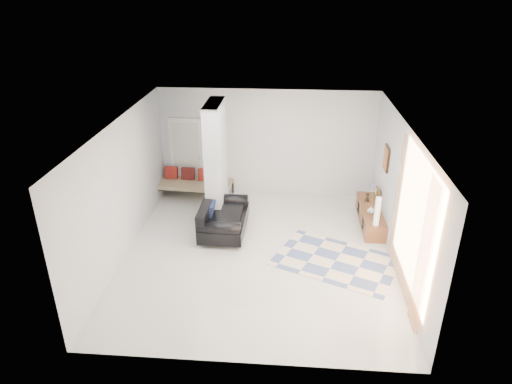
{
  "coord_description": "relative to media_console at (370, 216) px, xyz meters",
  "views": [
    {
      "loc": [
        0.59,
        -8.08,
        5.26
      ],
      "look_at": [
        -0.09,
        0.6,
        1.15
      ],
      "focal_mm": 32.0,
      "sensor_mm": 36.0,
      "label": 1
    }
  ],
  "objects": [
    {
      "name": "bronze_figurine",
      "position": [
        -0.05,
        0.37,
        0.3
      ],
      "size": [
        0.12,
        0.12,
        0.22
      ],
      "primitive_type": null,
      "rotation": [
        0.0,
        0.0,
        0.13
      ],
      "color": "black",
      "rests_on": "media_console"
    },
    {
      "name": "wall_art",
      "position": [
        0.2,
        -0.0,
        1.45
      ],
      "size": [
        0.04,
        0.45,
        0.55
      ],
      "primitive_type": "cube",
      "color": "#311B0D",
      "rests_on": "wall_right"
    },
    {
      "name": "cylinder_lamp",
      "position": [
        -0.02,
        -0.8,
        0.53
      ],
      "size": [
        0.12,
        0.12,
        0.66
      ],
      "primitive_type": "cylinder",
      "color": "silver",
      "rests_on": "media_console"
    },
    {
      "name": "vase",
      "position": [
        -0.05,
        -0.26,
        0.28
      ],
      "size": [
        0.17,
        0.17,
        0.18
      ],
      "primitive_type": "imported",
      "rotation": [
        0.0,
        0.0,
        -0.01
      ],
      "color": "white",
      "rests_on": "media_console"
    },
    {
      "name": "wall_right",
      "position": [
        0.23,
        -1.52,
        1.2
      ],
      "size": [
        0.0,
        6.0,
        6.0
      ],
      "primitive_type": "plane",
      "rotation": [
        1.57,
        0.0,
        -1.57
      ],
      "color": "silver",
      "rests_on": "ground"
    },
    {
      "name": "curtain",
      "position": [
        0.15,
        -2.67,
        1.25
      ],
      "size": [
        0.0,
        2.55,
        2.55
      ],
      "primitive_type": "plane",
      "rotation": [
        1.57,
        0.0,
        1.57
      ],
      "color": "#FF9743",
      "rests_on": "wall_right"
    },
    {
      "name": "loveseat",
      "position": [
        -3.42,
        -0.66,
        0.15
      ],
      "size": [
        0.99,
        1.66,
        0.76
      ],
      "rotation": [
        0.0,
        0.0,
        -0.02
      ],
      "color": "silver",
      "rests_on": "floor"
    },
    {
      "name": "wall_back",
      "position": [
        -2.52,
        1.48,
        1.2
      ],
      "size": [
        6.0,
        0.0,
        6.0
      ],
      "primitive_type": "plane",
      "rotation": [
        1.57,
        0.0,
        0.0
      ],
      "color": "silver",
      "rests_on": "ground"
    },
    {
      "name": "floor",
      "position": [
        -2.52,
        -1.52,
        -0.2
      ],
      "size": [
        6.0,
        6.0,
        0.0
      ],
      "primitive_type": "plane",
      "color": "silver",
      "rests_on": "ground"
    },
    {
      "name": "wall_front",
      "position": [
        -2.52,
        -4.52,
        1.2
      ],
      "size": [
        6.0,
        0.0,
        6.0
      ],
      "primitive_type": "plane",
      "rotation": [
        -1.57,
        0.0,
        0.0
      ],
      "color": "silver",
      "rests_on": "ground"
    },
    {
      "name": "wall_left",
      "position": [
        -5.27,
        -1.52,
        1.2
      ],
      "size": [
        0.0,
        6.0,
        6.0
      ],
      "primitive_type": "plane",
      "rotation": [
        1.57,
        0.0,
        1.57
      ],
      "color": "silver",
      "rests_on": "ground"
    },
    {
      "name": "daybed",
      "position": [
        -4.44,
        1.1,
        0.2
      ],
      "size": [
        2.04,
        1.0,
        0.77
      ],
      "rotation": [
        0.0,
        0.0,
        -0.08
      ],
      "color": "black",
      "rests_on": "floor"
    },
    {
      "name": "area_rug",
      "position": [
        -0.92,
        -1.67,
        -0.2
      ],
      "size": [
        2.81,
        2.41,
        0.01
      ],
      "primitive_type": "cube",
      "rotation": [
        0.0,
        0.0,
        -0.42
      ],
      "color": "beige",
      "rests_on": "floor"
    },
    {
      "name": "media_console",
      "position": [
        0.0,
        0.0,
        0.0
      ],
      "size": [
        0.45,
        1.83,
        0.8
      ],
      "color": "brown",
      "rests_on": "floor"
    },
    {
      "name": "ceiling",
      "position": [
        -2.52,
        -1.52,
        2.6
      ],
      "size": [
        6.0,
        6.0,
        0.0
      ],
      "primitive_type": "plane",
      "rotation": [
        3.14,
        0.0,
        0.0
      ],
      "color": "white",
      "rests_on": "wall_back"
    },
    {
      "name": "hallway_door",
      "position": [
        -4.62,
        1.44,
        0.82
      ],
      "size": [
        0.85,
        0.06,
        2.04
      ],
      "primitive_type": "cube",
      "color": "white",
      "rests_on": "floor"
    },
    {
      "name": "partition_column",
      "position": [
        -3.62,
        0.08,
        1.2
      ],
      "size": [
        0.35,
        1.2,
        2.8
      ],
      "primitive_type": "cube",
      "color": "silver",
      "rests_on": "floor"
    }
  ]
}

